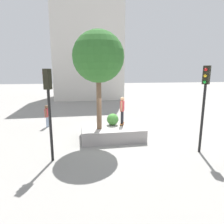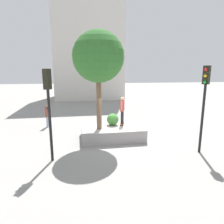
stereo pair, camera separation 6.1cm
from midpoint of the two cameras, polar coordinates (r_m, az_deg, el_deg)
ground_plane at (r=11.67m, az=2.26°, el=-7.91°), size 120.00×120.00×0.00m
planter_ledge at (r=11.62m, az=0.15°, el=-6.10°), size 3.61×2.32×0.72m
plaza_tree at (r=10.71m, az=-3.90°, el=15.88°), size 2.77×2.77×5.39m
boxwood_shrub at (r=11.81m, az=0.36°, el=-2.19°), size 0.71×0.71×0.71m
skateboard at (r=12.02m, az=3.16°, el=-3.44°), size 0.48×0.82×0.07m
skateboarder at (r=11.81m, az=3.21°, el=1.10°), size 0.36×0.52×1.65m
traffic_light_corner at (r=8.60m, az=-18.16°, el=3.60°), size 0.37×0.36×4.05m
traffic_light_median at (r=10.09m, az=25.87°, el=4.70°), size 0.37×0.37×4.21m
bystander_watching at (r=14.67m, az=-18.52°, el=-0.67°), size 0.25×0.54×1.61m
plaza_lowrise_south at (r=31.41m, az=-7.13°, el=19.27°), size 9.76×8.67×16.23m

